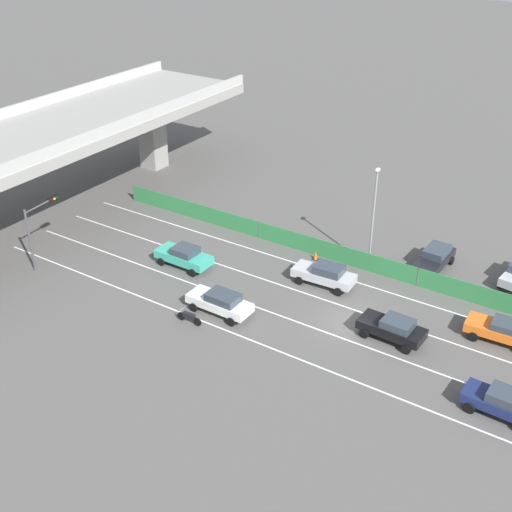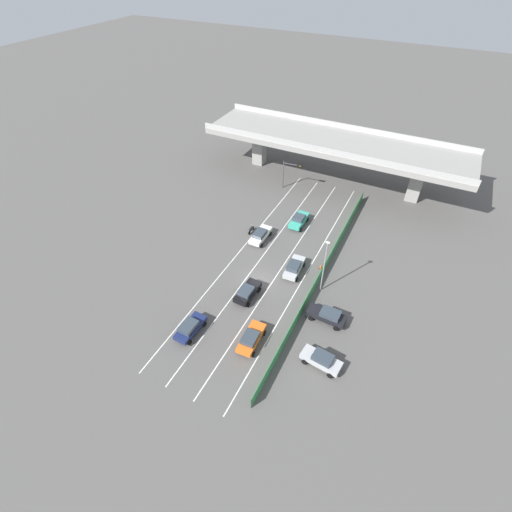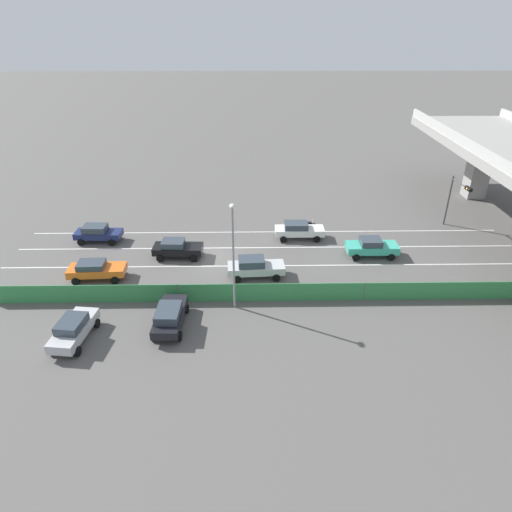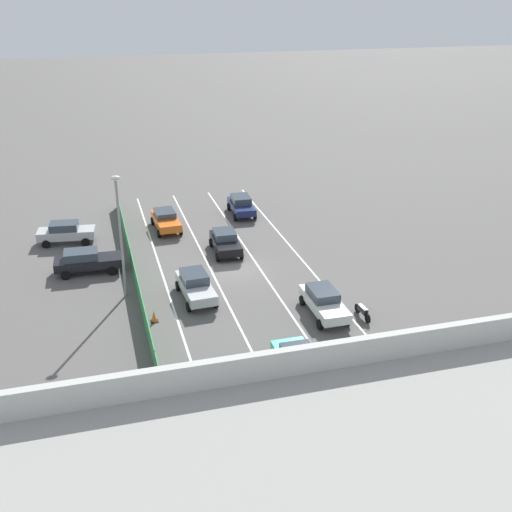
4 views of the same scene
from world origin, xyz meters
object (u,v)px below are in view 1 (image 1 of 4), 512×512
Objects in this scene: car_taxi_orange at (503,330)px; car_sedan_silver at (325,274)px; parked_sedan_dark at (435,258)px; car_sedan_black at (393,328)px; car_sedan_white at (220,302)px; traffic_light at (40,221)px; car_taxi_teal at (184,256)px; motorcycle at (189,317)px; traffic_cone at (316,255)px; street_lamp at (374,209)px; car_sedan_navy at (504,402)px.

car_taxi_orange is 0.98× the size of car_sedan_silver.
parked_sedan_dark reaches higher than car_taxi_orange.
car_sedan_black is at bearing 121.31° from car_taxi_orange.
car_sedan_white is 15.84m from traffic_light.
car_sedan_silver reaches higher than car_sedan_black.
car_taxi_teal is 2.33× the size of motorcycle.
car_taxi_orange is at bearing -133.39° from parked_sedan_dark.
traffic_light reaches higher than traffic_cone.
traffic_cone is at bearing -55.11° from traffic_light.
car_sedan_black is 0.93× the size of car_sedan_silver.
car_taxi_orange is 20.63m from motorcycle.
street_lamp reaches higher than traffic_cone.
car_sedan_navy is at bearing -119.81° from traffic_cone.
car_taxi_orange is at bearing -58.69° from car_sedan_black.
car_sedan_white is (-7.33, 17.24, 0.03)m from car_taxi_orange.
traffic_light is 25.26m from street_lamp.
car_taxi_teal is at bearing 123.24° from street_lamp.
car_taxi_teal is at bearing 82.44° from car_sedan_navy.
parked_sedan_dark is at bearing -58.41° from traffic_light.
motorcycle is at bearing 166.50° from traffic_cone.
car_sedan_white is 0.91× the size of traffic_light.
car_sedan_white is at bearing -121.12° from car_taxi_teal.
parked_sedan_dark is at bearing 46.61° from car_taxi_orange.
car_sedan_white is 6.44× the size of traffic_cone.
car_sedan_white is 17.30m from parked_sedan_dark.
car_sedan_silver is at bearing 160.35° from street_lamp.
car_taxi_teal is 1.04× the size of car_sedan_navy.
car_sedan_silver is (3.50, -10.45, 0.02)m from car_taxi_teal.
car_sedan_black is at bearing -117.53° from car_sedan_silver.
car_sedan_navy is at bearing -82.95° from motorcycle.
car_taxi_orange is at bearing -89.49° from car_sedan_silver.
car_taxi_teal is at bearing 58.88° from car_sedan_white.
car_sedan_white is 13.57m from street_lamp.
traffic_cone is (6.52, -8.04, -0.57)m from car_taxi_teal.
car_sedan_navy reaches higher than car_sedan_black.
car_sedan_silver is at bearing -65.31° from traffic_light.
car_taxi_orange is 9.62m from parked_sedan_dark.
parked_sedan_dark reaches higher than motorcycle.
traffic_cone is (3.02, 2.41, -0.59)m from car_sedan_silver.
car_taxi_orange reaches higher than motorcycle.
traffic_cone is (12.37, -2.97, -0.12)m from motorcycle.
traffic_light is at bearing 93.70° from car_sedan_navy.
car_taxi_teal is 19.33m from parked_sedan_dark.
traffic_light is (-9.09, 19.78, 2.77)m from car_sedan_silver.
car_sedan_black is 27.35m from traffic_light.
street_lamp is at bearing -26.83° from car_sedan_white.
car_sedan_silver is 3.91m from traffic_cone.
traffic_light is (-9.21, 32.72, 2.82)m from car_taxi_orange.
parked_sedan_dark reaches higher than car_sedan_navy.
parked_sedan_dark is (10.23, -16.40, 0.02)m from car_taxi_teal.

